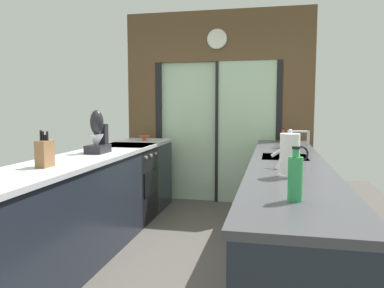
{
  "coord_description": "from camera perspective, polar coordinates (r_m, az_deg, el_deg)",
  "views": [
    {
      "loc": [
        0.78,
        -2.95,
        1.38
      ],
      "look_at": [
        -0.04,
        0.87,
        0.98
      ],
      "focal_mm": 35.4,
      "sensor_mm": 36.0,
      "label": 1
    }
  ],
  "objects": [
    {
      "name": "mixing_bowl",
      "position": [
        5.06,
        -7.22,
        0.92
      ],
      "size": [
        0.16,
        0.16,
        0.07
      ],
      "color": "#BC4C38",
      "rests_on": "left_counter_run"
    },
    {
      "name": "ground_plane",
      "position": [
        3.89,
        -0.29,
        -15.15
      ],
      "size": [
        5.04,
        7.6,
        0.02
      ],
      "primitive_type": "cube",
      "color": "#4C4742"
    },
    {
      "name": "soap_bottle_near",
      "position": [
        1.89,
        15.3,
        -4.91
      ],
      "size": [
        0.07,
        0.07,
        0.27
      ],
      "color": "#339E56",
      "rests_on": "right_counter_run"
    },
    {
      "name": "paper_towel_roll",
      "position": [
        2.53,
        14.51,
        -1.67
      ],
      "size": [
        0.15,
        0.15,
        0.31
      ],
      "color": "#B7BABC",
      "rests_on": "right_counter_run"
    },
    {
      "name": "sink_faucet",
      "position": [
        3.52,
        16.53,
        0.69
      ],
      "size": [
        0.19,
        0.02,
        0.24
      ],
      "color": "#B7BABC",
      "rests_on": "right_counter_run"
    },
    {
      "name": "right_counter_run",
      "position": [
        3.38,
        14.06,
        -10.13
      ],
      "size": [
        0.62,
        3.8,
        0.92
      ],
      "color": "#1E232D",
      "rests_on": "ground_plane"
    },
    {
      "name": "knife_block",
      "position": [
        3.04,
        -21.31,
        -1.31
      ],
      "size": [
        0.08,
        0.14,
        0.28
      ],
      "color": "brown",
      "rests_on": "left_counter_run"
    },
    {
      "name": "oven_range",
      "position": [
        4.62,
        -9.66,
        -5.85
      ],
      "size": [
        0.6,
        0.6,
        0.92
      ],
      "color": "black",
      "rests_on": "ground_plane"
    },
    {
      "name": "stand_mixer",
      "position": [
        3.8,
        -14.01,
        1.1
      ],
      "size": [
        0.17,
        0.27,
        0.42
      ],
      "color": "black",
      "rests_on": "left_counter_run"
    },
    {
      "name": "soap_bottle_far",
      "position": [
        4.26,
        13.53,
        0.64
      ],
      "size": [
        0.06,
        0.06,
        0.22
      ],
      "color": "#B23D2D",
      "rests_on": "right_counter_run"
    },
    {
      "name": "back_wall_unit",
      "position": [
        5.41,
        3.82,
        7.28
      ],
      "size": [
        2.64,
        0.12,
        2.7
      ],
      "color": "brown",
      "rests_on": "ground_plane"
    },
    {
      "name": "left_counter_run",
      "position": [
        3.63,
        -16.3,
        -9.05
      ],
      "size": [
        0.62,
        3.8,
        0.92
      ],
      "color": "#1E232D",
      "rests_on": "ground_plane"
    },
    {
      "name": "kettle",
      "position": [
        2.88,
        14.24,
        -1.58
      ],
      "size": [
        0.27,
        0.18,
        0.22
      ],
      "color": "#B7BABC",
      "rests_on": "right_counter_run"
    }
  ]
}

